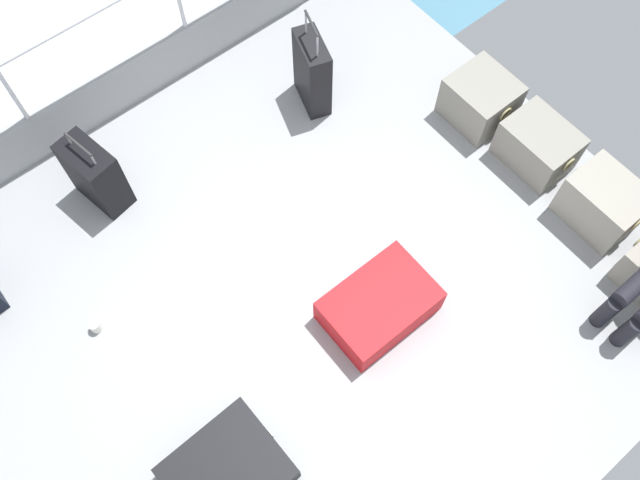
{
  "coord_description": "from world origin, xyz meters",
  "views": [
    {
      "loc": [
        1.45,
        -0.9,
        4.46
      ],
      "look_at": [
        -0.13,
        0.39,
        0.25
      ],
      "focal_mm": 37.73,
      "sensor_mm": 36.0,
      "label": 1
    }
  ],
  "objects_px": {
    "cargo_crate_0": "(480,100)",
    "cargo_crate_2": "(603,203)",
    "suitcase_4": "(379,306)",
    "cargo_crate_1": "(538,145)",
    "suitcase_0": "(227,473)",
    "paper_cup": "(95,326)",
    "suitcase_1": "(95,175)",
    "suitcase_2": "(312,73)"
  },
  "relations": [
    {
      "from": "cargo_crate_0",
      "to": "cargo_crate_2",
      "type": "relative_size",
      "value": 0.92
    },
    {
      "from": "cargo_crate_2",
      "to": "suitcase_4",
      "type": "bearing_deg",
      "value": -104.45
    },
    {
      "from": "cargo_crate_1",
      "to": "suitcase_0",
      "type": "bearing_deg",
      "value": -82.7
    },
    {
      "from": "suitcase_0",
      "to": "paper_cup",
      "type": "bearing_deg",
      "value": -174.12
    },
    {
      "from": "suitcase_0",
      "to": "paper_cup",
      "type": "height_order",
      "value": "suitcase_0"
    },
    {
      "from": "suitcase_1",
      "to": "cargo_crate_0",
      "type": "bearing_deg",
      "value": 65.22
    },
    {
      "from": "cargo_crate_1",
      "to": "suitcase_2",
      "type": "bearing_deg",
      "value": -147.96
    },
    {
      "from": "cargo_crate_0",
      "to": "cargo_crate_1",
      "type": "height_order",
      "value": "cargo_crate_0"
    },
    {
      "from": "paper_cup",
      "to": "cargo_crate_0",
      "type": "bearing_deg",
      "value": 83.61
    },
    {
      "from": "cargo_crate_2",
      "to": "suitcase_4",
      "type": "distance_m",
      "value": 1.81
    },
    {
      "from": "cargo_crate_1",
      "to": "suitcase_2",
      "type": "xyz_separation_m",
      "value": [
        -1.54,
        -0.96,
        0.14
      ]
    },
    {
      "from": "cargo_crate_1",
      "to": "cargo_crate_0",
      "type": "bearing_deg",
      "value": -176.1
    },
    {
      "from": "cargo_crate_2",
      "to": "suitcase_2",
      "type": "xyz_separation_m",
      "value": [
        -2.18,
        -0.94,
        0.12
      ]
    },
    {
      "from": "cargo_crate_1",
      "to": "suitcase_1",
      "type": "relative_size",
      "value": 0.84
    },
    {
      "from": "paper_cup",
      "to": "suitcase_4",
      "type": "bearing_deg",
      "value": 54.14
    },
    {
      "from": "cargo_crate_1",
      "to": "cargo_crate_2",
      "type": "height_order",
      "value": "cargo_crate_2"
    },
    {
      "from": "suitcase_1",
      "to": "cargo_crate_1",
      "type": "bearing_deg",
      "value": 56.33
    },
    {
      "from": "cargo_crate_0",
      "to": "suitcase_4",
      "type": "bearing_deg",
      "value": -66.06
    },
    {
      "from": "cargo_crate_2",
      "to": "paper_cup",
      "type": "relative_size",
      "value": 5.66
    },
    {
      "from": "cargo_crate_0",
      "to": "paper_cup",
      "type": "distance_m",
      "value": 3.35
    },
    {
      "from": "suitcase_1",
      "to": "paper_cup",
      "type": "height_order",
      "value": "suitcase_1"
    },
    {
      "from": "suitcase_1",
      "to": "suitcase_4",
      "type": "distance_m",
      "value": 2.25
    },
    {
      "from": "cargo_crate_0",
      "to": "suitcase_4",
      "type": "height_order",
      "value": "cargo_crate_0"
    },
    {
      "from": "suitcase_2",
      "to": "cargo_crate_1",
      "type": "bearing_deg",
      "value": 32.04
    },
    {
      "from": "cargo_crate_0",
      "to": "paper_cup",
      "type": "relative_size",
      "value": 5.21
    },
    {
      "from": "suitcase_1",
      "to": "suitcase_2",
      "type": "distance_m",
      "value": 1.81
    },
    {
      "from": "cargo_crate_2",
      "to": "suitcase_0",
      "type": "bearing_deg",
      "value": -94.13
    },
    {
      "from": "suitcase_2",
      "to": "suitcase_1",
      "type": "bearing_deg",
      "value": -99.34
    },
    {
      "from": "cargo_crate_2",
      "to": "suitcase_1",
      "type": "height_order",
      "value": "suitcase_1"
    },
    {
      "from": "cargo_crate_1",
      "to": "suitcase_4",
      "type": "bearing_deg",
      "value": -83.84
    },
    {
      "from": "suitcase_0",
      "to": "suitcase_2",
      "type": "height_order",
      "value": "suitcase_2"
    },
    {
      "from": "suitcase_2",
      "to": "paper_cup",
      "type": "bearing_deg",
      "value": -76.29
    },
    {
      "from": "suitcase_0",
      "to": "paper_cup",
      "type": "distance_m",
      "value": 1.37
    },
    {
      "from": "cargo_crate_1",
      "to": "suitcase_1",
      "type": "height_order",
      "value": "suitcase_1"
    },
    {
      "from": "suitcase_0",
      "to": "suitcase_1",
      "type": "xyz_separation_m",
      "value": [
        -2.24,
        0.47,
        0.19
      ]
    },
    {
      "from": "suitcase_4",
      "to": "paper_cup",
      "type": "height_order",
      "value": "suitcase_4"
    },
    {
      "from": "cargo_crate_1",
      "to": "suitcase_4",
      "type": "height_order",
      "value": "cargo_crate_1"
    },
    {
      "from": "suitcase_0",
      "to": "cargo_crate_2",
      "type": "bearing_deg",
      "value": 85.87
    },
    {
      "from": "cargo_crate_1",
      "to": "suitcase_2",
      "type": "height_order",
      "value": "suitcase_2"
    },
    {
      "from": "cargo_crate_1",
      "to": "suitcase_0",
      "type": "distance_m",
      "value": 3.25
    },
    {
      "from": "cargo_crate_2",
      "to": "suitcase_4",
      "type": "height_order",
      "value": "cargo_crate_2"
    },
    {
      "from": "cargo_crate_0",
      "to": "suitcase_4",
      "type": "distance_m",
      "value": 1.9
    }
  ]
}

